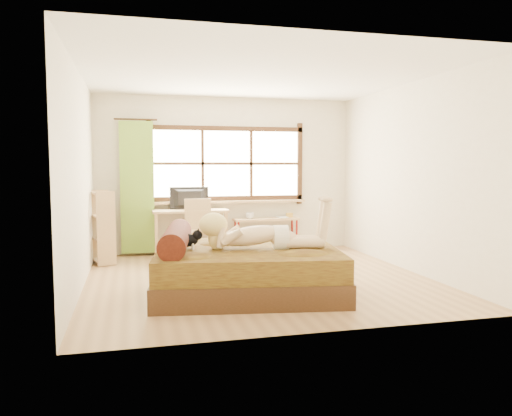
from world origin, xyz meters
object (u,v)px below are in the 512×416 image
object	(u,v)px
bookshelf	(103,227)
bed	(243,269)
pipe_shelf	(267,227)
desk	(190,216)
woman	(261,221)
chair	(199,226)
kitten	(186,238)

from	to	relation	value
bookshelf	bed	bearing A→B (deg)	-67.49
bed	pipe_shelf	distance (m)	2.95
desk	woman	bearing A→B (deg)	-78.62
desk	bookshelf	world-z (taller)	bookshelf
bed	woman	world-z (taller)	woman
bed	bookshelf	size ratio (longest dim) A/B	2.13
desk	pipe_shelf	size ratio (longest dim) A/B	1.06
pipe_shelf	bookshelf	xyz separation A→B (m)	(-2.76, -0.51, 0.14)
desk	pipe_shelf	xyz separation A→B (m)	(1.37, 0.12, -0.25)
bed	desk	world-z (taller)	bed
chair	bookshelf	world-z (taller)	bookshelf
bookshelf	pipe_shelf	bearing A→B (deg)	-4.44
woman	kitten	xyz separation A→B (m)	(-0.87, 0.15, -0.19)
woman	chair	distance (m)	2.40
desk	bookshelf	bearing A→B (deg)	-164.25
pipe_shelf	bookshelf	size ratio (longest dim) A/B	1.05
bed	bookshelf	world-z (taller)	bookshelf
chair	pipe_shelf	bearing A→B (deg)	20.90
chair	bed	bearing A→B (deg)	-84.04
bed	kitten	size ratio (longest dim) A/B	7.41
kitten	desk	bearing A→B (deg)	91.32
woman	desk	world-z (taller)	woman
kitten	woman	bearing A→B (deg)	-0.92
pipe_shelf	desk	bearing A→B (deg)	-177.62
woman	pipe_shelf	xyz separation A→B (m)	(0.84, 2.82, -0.43)
woman	pipe_shelf	bearing A→B (deg)	82.23
desk	bed	bearing A→B (deg)	-82.67
woman	kitten	world-z (taller)	woman
bed	kitten	world-z (taller)	bed
kitten	desk	world-z (taller)	kitten
kitten	chair	distance (m)	2.23
woman	kitten	size ratio (longest dim) A/B	4.67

